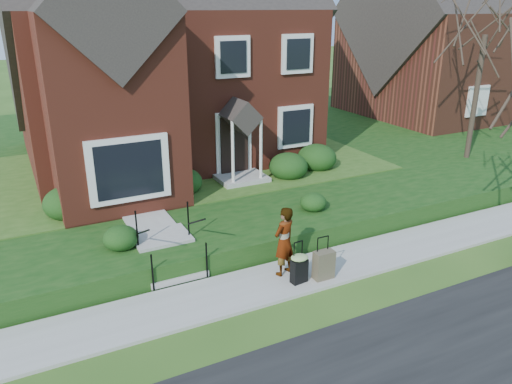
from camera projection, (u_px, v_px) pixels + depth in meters
ground at (292, 278)px, 11.96m from camera, size 120.00×120.00×0.00m
sidewalk at (292, 277)px, 11.94m from camera, size 60.00×1.60×0.08m
terrace at (246, 142)px, 22.65m from camera, size 44.00×20.00×0.60m
walkway at (135, 202)px, 14.86m from camera, size 1.20×6.00×0.06m
main_house at (155, 31)px, 18.05m from camera, size 10.40×10.20×9.40m
neighbour_house at (450, 24)px, 26.07m from camera, size 9.40×8.00×9.20m
front_steps at (167, 250)px, 12.28m from camera, size 1.40×2.02×1.50m
foundation_shrubs at (227, 176)px, 15.86m from camera, size 9.97×4.31×0.99m
woman at (284, 241)px, 11.72m from camera, size 0.73×0.61×1.71m
suitcase_black at (299, 267)px, 11.50m from camera, size 0.46×0.39×1.03m
suitcase_olive at (324, 265)px, 11.69m from camera, size 0.49×0.27×1.05m
tree_gap at (487, 22)px, 17.64m from camera, size 4.99×4.99×7.12m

